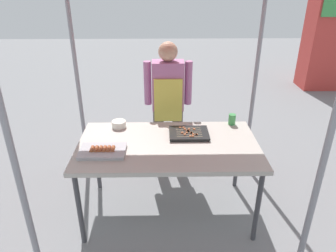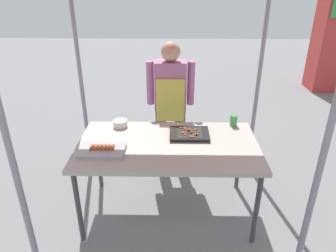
% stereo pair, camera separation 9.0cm
% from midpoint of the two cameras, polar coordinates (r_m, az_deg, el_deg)
% --- Properties ---
extents(ground_plane, '(18.00, 18.00, 0.00)m').
position_cam_midpoint_polar(ground_plane, '(3.24, 0.81, -14.89)').
color(ground_plane, slate).
extents(stall_table, '(1.60, 0.90, 0.75)m').
position_cam_midpoint_polar(stall_table, '(2.83, 0.89, -4.14)').
color(stall_table, '#B7B2A8').
rests_on(stall_table, ground).
extents(tray_grilled_sausages, '(0.39, 0.26, 0.05)m').
position_cam_midpoint_polar(tray_grilled_sausages, '(2.72, -10.85, -4.22)').
color(tray_grilled_sausages, '#ADADB2').
rests_on(tray_grilled_sausages, stall_table).
extents(tray_meat_skewers, '(0.36, 0.28, 0.04)m').
position_cam_midpoint_polar(tray_meat_skewers, '(2.94, 4.73, -1.42)').
color(tray_meat_skewers, black).
rests_on(tray_meat_skewers, stall_table).
extents(condiment_bowl, '(0.14, 0.14, 0.06)m').
position_cam_midpoint_polar(condiment_bowl, '(3.13, -7.79, 0.47)').
color(condiment_bowl, silver).
rests_on(condiment_bowl, stall_table).
extents(drink_cup_near_edge, '(0.07, 0.07, 0.11)m').
position_cam_midpoint_polar(drink_cup_near_edge, '(3.19, 12.53, 0.99)').
color(drink_cup_near_edge, '#3F994C').
rests_on(drink_cup_near_edge, stall_table).
extents(vendor_woman, '(0.52, 0.22, 1.48)m').
position_cam_midpoint_polar(vendor_woman, '(3.49, 1.19, 5.01)').
color(vendor_woman, '#595147').
rests_on(vendor_woman, ground).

